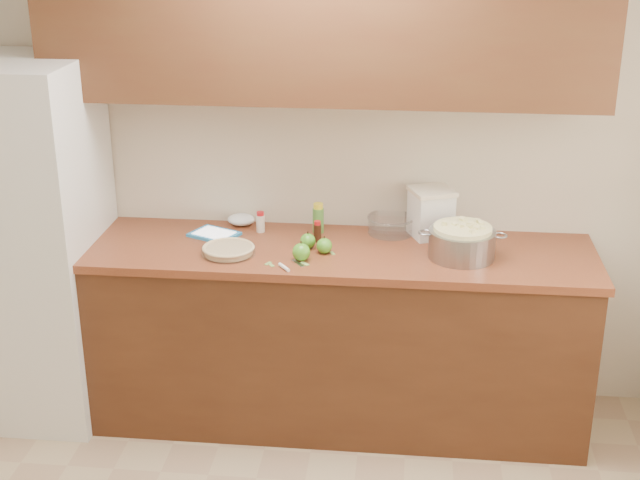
# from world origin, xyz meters

# --- Properties ---
(room_shell) EXTENTS (3.60, 3.60, 3.60)m
(room_shell) POSITION_xyz_m (0.00, 0.00, 1.30)
(room_shell) COLOR tan
(room_shell) RESTS_ON ground
(counter_run) EXTENTS (2.64, 0.68, 0.92)m
(counter_run) POSITION_xyz_m (0.00, 1.48, 0.46)
(counter_run) COLOR #4D2815
(counter_run) RESTS_ON ground
(upper_cabinets) EXTENTS (2.60, 0.34, 0.70)m
(upper_cabinets) POSITION_xyz_m (0.00, 1.63, 1.95)
(upper_cabinets) COLOR #4F2E18
(upper_cabinets) RESTS_ON room_shell
(fridge) EXTENTS (0.70, 0.70, 1.80)m
(fridge) POSITION_xyz_m (-1.44, 1.44, 0.90)
(fridge) COLOR silver
(fridge) RESTS_ON ground
(pie) EXTENTS (0.25, 0.25, 0.04)m
(pie) POSITION_xyz_m (-0.41, 1.35, 0.94)
(pie) COLOR silver
(pie) RESTS_ON counter_run
(colander) EXTENTS (0.41, 0.31, 0.15)m
(colander) POSITION_xyz_m (0.68, 1.43, 0.99)
(colander) COLOR gray
(colander) RESTS_ON counter_run
(flour_canister) EXTENTS (0.26, 0.26, 0.24)m
(flour_canister) POSITION_xyz_m (0.53, 1.69, 1.04)
(flour_canister) COLOR white
(flour_canister) RESTS_ON counter_run
(tablet) EXTENTS (0.27, 0.25, 0.02)m
(tablet) POSITION_xyz_m (-0.53, 1.58, 0.93)
(tablet) COLOR #2B8DD2
(tablet) RESTS_ON counter_run
(paring_knife) EXTENTS (0.12, 0.15, 0.02)m
(paring_knife) POSITION_xyz_m (-0.12, 1.21, 0.93)
(paring_knife) COLOR gray
(paring_knife) RESTS_ON counter_run
(lemon_bottle) EXTENTS (0.06, 0.06, 0.15)m
(lemon_bottle) POSITION_xyz_m (-0.02, 1.68, 0.99)
(lemon_bottle) COLOR #4C8C38
(lemon_bottle) RESTS_ON counter_run
(cinnamon_shaker) EXTENTS (0.04, 0.04, 0.11)m
(cinnamon_shaker) POSITION_xyz_m (-0.31, 1.66, 0.97)
(cinnamon_shaker) COLOR beige
(cinnamon_shaker) RESTS_ON counter_run
(vanilla_bottle) EXTENTS (0.04, 0.04, 0.10)m
(vanilla_bottle) POSITION_xyz_m (-0.01, 1.56, 0.97)
(vanilla_bottle) COLOR black
(vanilla_bottle) RESTS_ON counter_run
(mixing_bowl) EXTENTS (0.24, 0.24, 0.09)m
(mixing_bowl) POSITION_xyz_m (0.34, 1.71, 0.97)
(mixing_bowl) COLOR silver
(mixing_bowl) RESTS_ON counter_run
(paper_towel) EXTENTS (0.17, 0.15, 0.06)m
(paper_towel) POSITION_xyz_m (-0.42, 1.75, 0.95)
(paper_towel) COLOR white
(paper_towel) RESTS_ON counter_run
(apple_left) EXTENTS (0.07, 0.07, 0.09)m
(apple_left) POSITION_xyz_m (-0.05, 1.46, 0.96)
(apple_left) COLOR #499824
(apple_left) RESTS_ON counter_run
(apple_center) EXTENTS (0.07, 0.07, 0.09)m
(apple_center) POSITION_xyz_m (0.04, 1.41, 0.96)
(apple_center) COLOR #499824
(apple_center) RESTS_ON counter_run
(apple_front) EXTENTS (0.08, 0.08, 0.10)m
(apple_front) POSITION_xyz_m (-0.06, 1.31, 0.96)
(apple_front) COLOR #499824
(apple_front) RESTS_ON counter_run
(peel_a) EXTENTS (0.05, 0.05, 0.00)m
(peel_a) POSITION_xyz_m (-0.04, 1.27, 0.92)
(peel_a) COLOR #89B759
(peel_a) RESTS_ON counter_run
(peel_b) EXTENTS (0.04, 0.04, 0.00)m
(peel_b) POSITION_xyz_m (-0.19, 1.24, 0.92)
(peel_b) COLOR #89B759
(peel_b) RESTS_ON counter_run
(peel_c) EXTENTS (0.03, 0.04, 0.00)m
(peel_c) POSITION_xyz_m (0.07, 1.41, 0.92)
(peel_c) COLOR #89B759
(peel_c) RESTS_ON counter_run
(peel_d) EXTENTS (0.03, 0.04, 0.00)m
(peel_d) POSITION_xyz_m (-0.21, 1.26, 0.92)
(peel_d) COLOR #89B759
(peel_d) RESTS_ON counter_run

